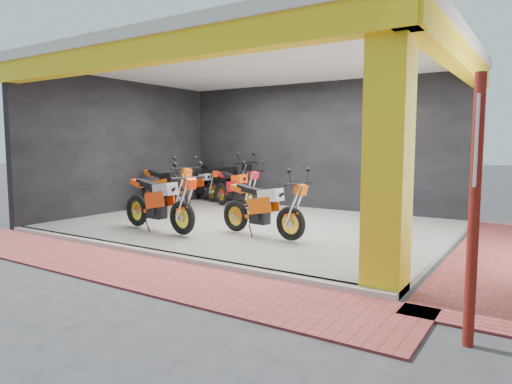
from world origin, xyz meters
TOP-DOWN VIEW (x-y plane):
  - ground at (0.00, 0.00)m, footprint 80.00×80.00m
  - showroom_floor at (0.00, 2.00)m, footprint 8.00×6.00m
  - showroom_ceiling at (0.00, 2.00)m, footprint 8.40×6.40m
  - back_wall at (0.00, 5.10)m, footprint 8.20×0.20m
  - left_wall at (-4.10, 2.00)m, footprint 0.20×6.20m
  - corner_column at (3.75, -0.75)m, footprint 0.50×0.50m
  - header_beam_front at (0.00, -1.00)m, footprint 8.40×0.30m
  - header_beam_right at (4.00, 2.00)m, footprint 0.30×6.40m
  - floor_kerb at (0.00, -1.02)m, footprint 8.00×0.20m
  - paver_front at (0.00, -1.80)m, footprint 9.00×1.40m
  - paver_right at (4.80, 2.00)m, footprint 1.40×7.00m
  - signpost at (4.87, -1.87)m, footprint 0.10×0.34m
  - moto_hero at (1.57, 0.78)m, footprint 2.16×1.04m
  - moto_row_a at (-0.41, 0.13)m, footprint 2.29×1.08m
  - moto_row_b at (-2.32, 2.21)m, footprint 2.40×1.26m
  - moto_row_c at (-1.18, 3.59)m, footprint 2.21×1.44m
  - moto_row_d at (-2.09, 4.50)m, footprint 2.50×1.25m
  - moto_row_e at (-3.15, 4.50)m, footprint 2.01×1.29m

SIDE VIEW (x-z plane):
  - ground at x=0.00m, z-range 0.00..0.00m
  - paver_front at x=0.00m, z-range 0.00..0.03m
  - paver_right at x=4.80m, z-range 0.00..0.03m
  - showroom_floor at x=0.00m, z-range 0.00..0.10m
  - floor_kerb at x=0.00m, z-range 0.00..0.10m
  - moto_row_e at x=-3.15m, z-range 0.10..1.25m
  - moto_row_c at x=-1.18m, z-range 0.10..1.37m
  - moto_hero at x=1.57m, z-range 0.10..1.37m
  - moto_row_a at x=-0.41m, z-range 0.10..1.45m
  - moto_row_b at x=-2.32m, z-range 0.10..1.49m
  - moto_row_d at x=-2.09m, z-range 0.10..1.56m
  - signpost at x=4.87m, z-range 0.12..2.57m
  - back_wall at x=0.00m, z-range 0.00..3.50m
  - left_wall at x=-4.10m, z-range 0.00..3.50m
  - corner_column at x=3.75m, z-range 0.00..3.50m
  - header_beam_front at x=0.00m, z-range 3.10..3.50m
  - header_beam_right at x=4.00m, z-range 3.10..3.50m
  - showroom_ceiling at x=0.00m, z-range 3.50..3.70m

